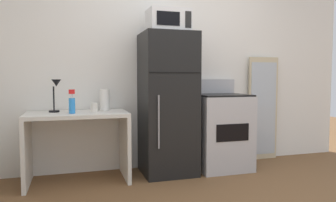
# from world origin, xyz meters

# --- Properties ---
(wall_back_white) EXTENTS (5.00, 0.10, 2.60)m
(wall_back_white) POSITION_xyz_m (0.00, 1.70, 1.30)
(wall_back_white) COLOR white
(wall_back_white) RESTS_ON ground
(desk) EXTENTS (1.06, 0.61, 0.75)m
(desk) POSITION_xyz_m (-1.17, 1.33, 0.52)
(desk) COLOR silver
(desk) RESTS_ON ground
(desk_lamp) EXTENTS (0.14, 0.12, 0.35)m
(desk_lamp) POSITION_xyz_m (-1.38, 1.41, 0.99)
(desk_lamp) COLOR black
(desk_lamp) RESTS_ON desk
(paper_towel_roll) EXTENTS (0.11, 0.11, 0.24)m
(paper_towel_roll) POSITION_xyz_m (-0.86, 1.46, 0.87)
(paper_towel_roll) COLOR white
(paper_towel_roll) RESTS_ON desk
(coffee_mug) EXTENTS (0.08, 0.08, 0.09)m
(coffee_mug) POSITION_xyz_m (-0.98, 1.35, 0.80)
(coffee_mug) COLOR white
(coffee_mug) RESTS_ON desk
(spray_bottle) EXTENTS (0.06, 0.06, 0.25)m
(spray_bottle) POSITION_xyz_m (-1.22, 1.23, 0.85)
(spray_bottle) COLOR #2D8CEA
(spray_bottle) RESTS_ON desk
(refrigerator) EXTENTS (0.60, 0.61, 1.63)m
(refrigerator) POSITION_xyz_m (-0.15, 1.34, 0.82)
(refrigerator) COLOR black
(refrigerator) RESTS_ON ground
(microwave) EXTENTS (0.46, 0.35, 0.26)m
(microwave) POSITION_xyz_m (-0.15, 1.32, 1.76)
(microwave) COLOR silver
(microwave) RESTS_ON refrigerator
(oven_range) EXTENTS (0.64, 0.61, 1.10)m
(oven_range) POSITION_xyz_m (0.53, 1.33, 0.47)
(oven_range) COLOR #B7B7BC
(oven_range) RESTS_ON ground
(leaning_mirror) EXTENTS (0.44, 0.03, 1.40)m
(leaning_mirror) POSITION_xyz_m (1.29, 1.59, 0.70)
(leaning_mirror) COLOR #C6B793
(leaning_mirror) RESTS_ON ground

